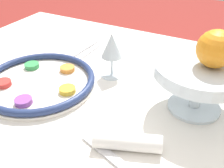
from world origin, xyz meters
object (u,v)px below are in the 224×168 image
at_px(cup_far, 216,73).
at_px(orange_fruit, 216,49).
at_px(wine_glass, 112,47).
at_px(fruit_stand, 201,74).
at_px(seder_plate, 39,81).
at_px(napkin_roll, 127,142).

bearing_deg(cup_far, orange_fruit, -91.22).
height_order(wine_glass, orange_fruit, orange_fruit).
height_order(orange_fruit, cup_far, orange_fruit).
distance_m(wine_glass, fruit_stand, 0.27).
xyz_separation_m(seder_plate, cup_far, (0.45, 0.27, 0.01)).
bearing_deg(seder_plate, orange_fruit, 13.59).
bearing_deg(seder_plate, cup_far, 31.01).
height_order(fruit_stand, napkin_roll, fruit_stand).
xyz_separation_m(seder_plate, wine_glass, (0.16, 0.15, 0.08)).
relative_size(wine_glass, cup_far, 1.93).
bearing_deg(cup_far, seder_plate, -148.99).
xyz_separation_m(wine_glass, napkin_roll, (0.17, -0.26, -0.08)).
bearing_deg(orange_fruit, wine_glass, 171.07).
relative_size(seder_plate, wine_glass, 2.35).
bearing_deg(cup_far, napkin_roll, -107.50).
relative_size(seder_plate, napkin_roll, 2.18).
relative_size(fruit_stand, orange_fruit, 2.60).
distance_m(seder_plate, cup_far, 0.53).
relative_size(fruit_stand, napkin_roll, 1.52).
relative_size(seder_plate, fruit_stand, 1.43).
relative_size(napkin_roll, cup_far, 2.09).
relative_size(fruit_stand, cup_far, 3.17).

